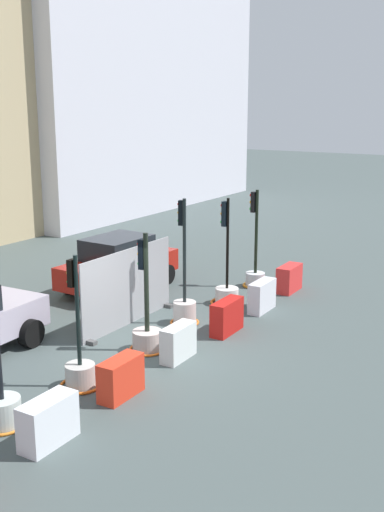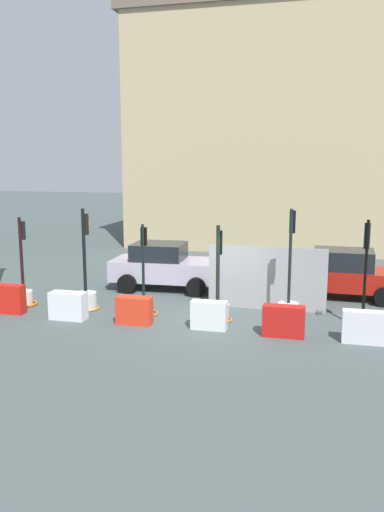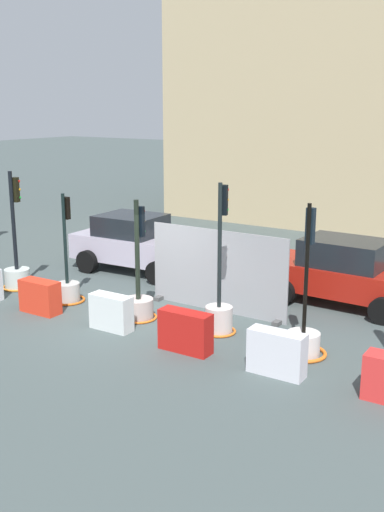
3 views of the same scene
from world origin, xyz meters
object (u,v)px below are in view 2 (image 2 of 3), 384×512
(construction_barrier_1, at_px, (68,306))
(construction_barrier_4, at_px, (284,321))
(car_red_compact, at_px, (344,274))
(traffic_light_2, at_px, (144,301))
(traffic_light_5, at_px, (363,315))
(construction_barrier_0, at_px, (9,299))
(traffic_light_1, at_px, (86,293))
(car_silver_hatchback, at_px, (166,266))
(construction_barrier_5, at_px, (364,327))
(traffic_light_0, at_px, (24,291))
(construction_barrier_3, at_px, (209,315))
(construction_barrier_2, at_px, (134,310))
(traffic_light_4, at_px, (289,305))
(traffic_light_3, at_px, (218,305))

(construction_barrier_1, height_order, construction_barrier_4, construction_barrier_4)
(construction_barrier_1, relative_size, car_red_compact, 0.26)
(traffic_light_2, relative_size, traffic_light_5, 0.90)
(traffic_light_5, relative_size, car_red_compact, 0.75)
(construction_barrier_0, distance_m, construction_barrier_1, 2.08)
(traffic_light_1, relative_size, car_silver_hatchback, 0.77)
(traffic_light_5, distance_m, construction_barrier_5, 1.15)
(traffic_light_0, bearing_deg, traffic_light_1, 1.99)
(traffic_light_5, bearing_deg, car_silver_hatchback, 154.13)
(construction_barrier_0, distance_m, car_red_compact, 11.13)
(traffic_light_0, distance_m, traffic_light_2, 4.19)
(construction_barrier_3, height_order, construction_barrier_5, construction_barrier_5)
(car_red_compact, bearing_deg, traffic_light_0, -160.22)
(construction_barrier_2, distance_m, construction_barrier_3, 2.21)
(traffic_light_5, relative_size, construction_barrier_3, 3.09)
(traffic_light_0, xyz_separation_m, construction_barrier_4, (8.55, -1.09, -0.05))
(traffic_light_0, xyz_separation_m, construction_barrier_3, (6.46, -0.97, -0.07))
(traffic_light_5, distance_m, construction_barrier_1, 8.55)
(traffic_light_0, relative_size, traffic_light_4, 0.87)
(traffic_light_0, distance_m, traffic_light_1, 2.20)
(car_red_compact, bearing_deg, construction_barrier_2, -141.67)
(traffic_light_0, xyz_separation_m, construction_barrier_5, (10.61, -1.09, -0.05))
(traffic_light_5, xyz_separation_m, construction_barrier_0, (-10.55, -1.03, 0.04))
(traffic_light_2, bearing_deg, construction_barrier_2, -86.12)
(traffic_light_5, height_order, construction_barrier_0, traffic_light_5)
(traffic_light_5, xyz_separation_m, construction_barrier_2, (-6.39, -1.09, -0.01))
(traffic_light_3, relative_size, construction_barrier_5, 2.59)
(traffic_light_2, distance_m, car_red_compact, 7.07)
(car_red_compact, bearing_deg, construction_barrier_3, -128.90)
(traffic_light_4, bearing_deg, traffic_light_1, -178.83)
(construction_barrier_0, bearing_deg, traffic_light_2, 13.02)
(construction_barrier_2, relative_size, car_red_compact, 0.25)
(traffic_light_3, height_order, construction_barrier_3, traffic_light_3)
(construction_barrier_5, bearing_deg, traffic_light_5, 87.66)
(traffic_light_0, relative_size, traffic_light_1, 0.90)
(traffic_light_2, xyz_separation_m, traffic_light_3, (2.33, -0.03, 0.04))
(traffic_light_1, distance_m, traffic_light_3, 4.33)
(traffic_light_3, bearing_deg, construction_barrier_4, -27.18)
(construction_barrier_0, relative_size, construction_barrier_3, 0.98)
(traffic_light_0, bearing_deg, construction_barrier_0, -84.06)
(traffic_light_2, bearing_deg, construction_barrier_3, -22.61)
(traffic_light_5, relative_size, construction_barrier_4, 2.75)
(construction_barrier_5, bearing_deg, traffic_light_4, 147.32)
(construction_barrier_0, distance_m, construction_barrier_2, 4.16)
(traffic_light_3, distance_m, traffic_light_4, 2.08)
(traffic_light_1, bearing_deg, construction_barrier_0, -153.49)
(traffic_light_4, bearing_deg, traffic_light_3, -172.89)
(traffic_light_0, distance_m, construction_barrier_3, 6.54)
(construction_barrier_1, bearing_deg, construction_barrier_3, 1.60)
(traffic_light_4, bearing_deg, construction_barrier_2, -164.02)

